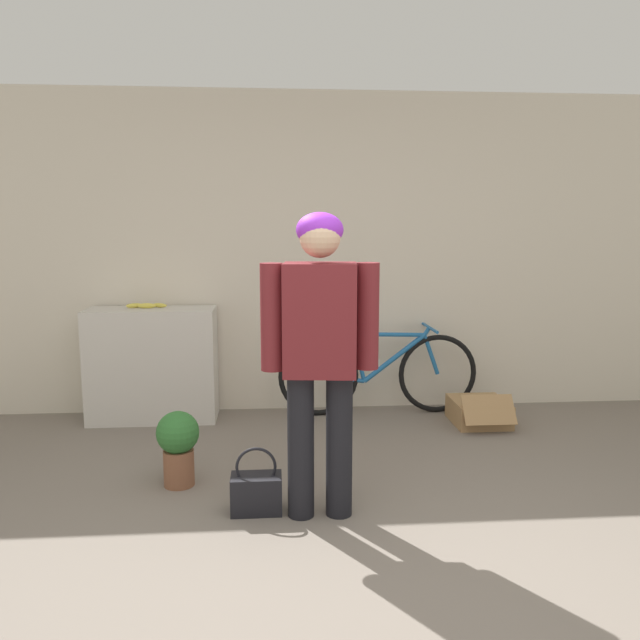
% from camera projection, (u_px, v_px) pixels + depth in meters
% --- Properties ---
extents(ground_plane, '(14.00, 14.00, 0.00)m').
position_uv_depth(ground_plane, '(356.00, 623.00, 2.44)').
color(ground_plane, slate).
extents(wall_back, '(8.00, 0.07, 2.60)m').
position_uv_depth(wall_back, '(310.00, 254.00, 5.14)').
color(wall_back, beige).
rests_on(wall_back, ground_plane).
extents(side_shelf, '(0.99, 0.40, 0.89)m').
position_uv_depth(side_shelf, '(153.00, 365.00, 4.92)').
color(side_shelf, beige).
rests_on(side_shelf, ground_plane).
extents(person, '(0.61, 0.28, 1.60)m').
position_uv_depth(person, '(320.00, 340.00, 3.20)').
color(person, black).
rests_on(person, ground_plane).
extents(bicycle, '(1.64, 0.46, 0.72)m').
position_uv_depth(bicycle, '(378.00, 372.00, 5.08)').
color(bicycle, black).
rests_on(bicycle, ground_plane).
extents(banana, '(0.33, 0.09, 0.04)m').
position_uv_depth(banana, '(146.00, 306.00, 4.89)').
color(banana, '#EAD64C').
rests_on(banana, side_shelf).
extents(handbag, '(0.27, 0.16, 0.36)m').
position_uv_depth(handbag, '(256.00, 492.00, 3.36)').
color(handbag, black).
rests_on(handbag, ground_plane).
extents(cardboard_box, '(0.41, 0.52, 0.27)m').
position_uv_depth(cardboard_box, '(479.00, 412.00, 4.87)').
color(cardboard_box, '#A87F51').
rests_on(cardboard_box, ground_plane).
extents(potted_plant, '(0.25, 0.25, 0.45)m').
position_uv_depth(potted_plant, '(178.00, 443.00, 3.69)').
color(potted_plant, brown).
rests_on(potted_plant, ground_plane).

